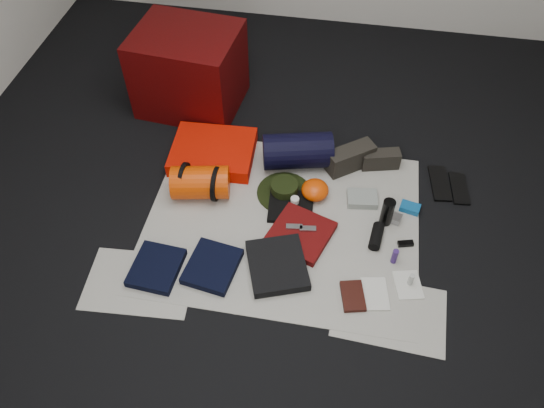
% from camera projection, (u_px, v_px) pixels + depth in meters
% --- Properties ---
extents(floor, '(4.50, 4.50, 0.02)m').
position_uv_depth(floor, '(282.00, 223.00, 3.17)').
color(floor, black).
rests_on(floor, ground).
extents(newspaper_mat, '(1.60, 1.30, 0.01)m').
position_uv_depth(newspaper_mat, '(282.00, 221.00, 3.16)').
color(newspaper_mat, beige).
rests_on(newspaper_mat, floor).
extents(newspaper_sheet_front_left, '(0.61, 0.44, 0.00)m').
position_uv_depth(newspaper_sheet_front_left, '(140.00, 282.00, 2.89)').
color(newspaper_sheet_front_left, beige).
rests_on(newspaper_sheet_front_left, floor).
extents(newspaper_sheet_front_right, '(0.60, 0.43, 0.00)m').
position_uv_depth(newspaper_sheet_front_right, '(389.00, 313.00, 2.77)').
color(newspaper_sheet_front_right, beige).
rests_on(newspaper_sheet_front_right, floor).
extents(red_cabinet, '(0.73, 0.63, 0.57)m').
position_uv_depth(red_cabinet, '(189.00, 70.00, 3.65)').
color(red_cabinet, '#440505').
rests_on(red_cabinet, floor).
extents(sleeping_pad, '(0.55, 0.46, 0.10)m').
position_uv_depth(sleeping_pad, '(213.00, 152.00, 3.46)').
color(sleeping_pad, red).
rests_on(sleeping_pad, newspaper_mat).
extents(stuff_sack, '(0.38, 0.27, 0.20)m').
position_uv_depth(stuff_sack, '(200.00, 183.00, 3.22)').
color(stuff_sack, '#CF3A03').
rests_on(stuff_sack, newspaper_mat).
extents(sack_strap_left, '(0.02, 0.22, 0.22)m').
position_uv_depth(sack_strap_left, '(184.00, 180.00, 3.22)').
color(sack_strap_left, black).
rests_on(sack_strap_left, newspaper_mat).
extents(sack_strap_right, '(0.03, 0.22, 0.22)m').
position_uv_depth(sack_strap_right, '(216.00, 184.00, 3.20)').
color(sack_strap_right, black).
rests_on(sack_strap_right, newspaper_mat).
extents(navy_duffel, '(0.48, 0.32, 0.23)m').
position_uv_depth(navy_duffel, '(298.00, 151.00, 3.37)').
color(navy_duffel, black).
rests_on(navy_duffel, newspaper_mat).
extents(boonie_brim, '(0.43, 0.43, 0.01)m').
position_uv_depth(boonie_brim, '(284.00, 193.00, 3.29)').
color(boonie_brim, black).
rests_on(boonie_brim, newspaper_mat).
extents(boonie_crown, '(0.17, 0.17, 0.07)m').
position_uv_depth(boonie_crown, '(284.00, 188.00, 3.26)').
color(boonie_crown, black).
rests_on(boonie_crown, boonie_brim).
extents(hiking_boot_left, '(0.32, 0.28, 0.16)m').
position_uv_depth(hiking_boot_left, '(350.00, 158.00, 3.39)').
color(hiking_boot_left, black).
rests_on(hiking_boot_left, newspaper_mat).
extents(hiking_boot_right, '(0.26, 0.15, 0.12)m').
position_uv_depth(hiking_boot_right, '(380.00, 159.00, 3.40)').
color(hiking_boot_right, black).
rests_on(hiking_boot_right, newspaper_mat).
extents(flip_flop_left, '(0.15, 0.31, 0.02)m').
position_uv_depth(flip_flop_left, '(440.00, 183.00, 3.35)').
color(flip_flop_left, black).
rests_on(flip_flop_left, floor).
extents(flip_flop_right, '(0.12, 0.27, 0.01)m').
position_uv_depth(flip_flop_right, '(459.00, 188.00, 3.32)').
color(flip_flop_right, black).
rests_on(flip_flop_right, floor).
extents(trousers_navy_a, '(0.27, 0.31, 0.05)m').
position_uv_depth(trousers_navy_a, '(156.00, 268.00, 2.92)').
color(trousers_navy_a, black).
rests_on(trousers_navy_a, newspaper_mat).
extents(trousers_navy_b, '(0.30, 0.34, 0.05)m').
position_uv_depth(trousers_navy_b, '(212.00, 266.00, 2.92)').
color(trousers_navy_b, black).
rests_on(trousers_navy_b, newspaper_mat).
extents(trousers_charcoal, '(0.41, 0.43, 0.05)m').
position_uv_depth(trousers_charcoal, '(277.00, 265.00, 2.92)').
color(trousers_charcoal, black).
rests_on(trousers_charcoal, newspaper_mat).
extents(black_tshirt, '(0.29, 0.27, 0.03)m').
position_uv_depth(black_tshirt, '(291.00, 207.00, 3.21)').
color(black_tshirt, black).
rests_on(black_tshirt, newspaper_mat).
extents(red_shirt, '(0.42, 0.42, 0.04)m').
position_uv_depth(red_shirt, '(300.00, 233.00, 3.07)').
color(red_shirt, '#550909').
rests_on(red_shirt, newspaper_mat).
extents(orange_stuff_sack, '(0.21, 0.21, 0.11)m').
position_uv_depth(orange_stuff_sack, '(315.00, 190.00, 3.24)').
color(orange_stuff_sack, '#CF3A03').
rests_on(orange_stuff_sack, newspaper_mat).
extents(first_aid_pouch, '(0.20, 0.16, 0.05)m').
position_uv_depth(first_aid_pouch, '(362.00, 199.00, 3.24)').
color(first_aid_pouch, gray).
rests_on(first_aid_pouch, newspaper_mat).
extents(water_bottle, '(0.09, 0.09, 0.18)m').
position_uv_depth(water_bottle, '(387.00, 212.00, 3.08)').
color(water_bottle, black).
rests_on(water_bottle, newspaper_mat).
extents(speaker, '(0.09, 0.18, 0.07)m').
position_uv_depth(speaker, '(376.00, 236.00, 3.04)').
color(speaker, black).
rests_on(speaker, newspaper_mat).
extents(compact_camera, '(0.12, 0.10, 0.04)m').
position_uv_depth(compact_camera, '(392.00, 217.00, 3.15)').
color(compact_camera, '#A0A0A5').
rests_on(compact_camera, newspaper_mat).
extents(cyan_case, '(0.13, 0.10, 0.04)m').
position_uv_depth(cyan_case, '(410.00, 208.00, 3.20)').
color(cyan_case, '#0E538E').
rests_on(cyan_case, newspaper_mat).
extents(toiletry_purple, '(0.04, 0.04, 0.10)m').
position_uv_depth(toiletry_purple, '(395.00, 256.00, 2.93)').
color(toiletry_purple, '#371F65').
rests_on(toiletry_purple, newspaper_mat).
extents(toiletry_clear, '(0.03, 0.03, 0.08)m').
position_uv_depth(toiletry_clear, '(411.00, 280.00, 2.85)').
color(toiletry_clear, '#ADB1AC').
rests_on(toiletry_clear, newspaper_mat).
extents(paperback_book, '(0.16, 0.20, 0.03)m').
position_uv_depth(paperback_book, '(353.00, 296.00, 2.82)').
color(paperback_book, black).
rests_on(paperback_book, newspaper_mat).
extents(map_booklet, '(0.17, 0.22, 0.01)m').
position_uv_depth(map_booklet, '(375.00, 294.00, 2.83)').
color(map_booklet, silver).
rests_on(map_booklet, newspaper_mat).
extents(map_printout, '(0.18, 0.21, 0.01)m').
position_uv_depth(map_printout, '(408.00, 285.00, 2.87)').
color(map_printout, silver).
rests_on(map_printout, newspaper_mat).
extents(sunglasses, '(0.10, 0.06, 0.02)m').
position_uv_depth(sunglasses, '(406.00, 244.00, 3.04)').
color(sunglasses, black).
rests_on(sunglasses, newspaper_mat).
extents(key_cluster, '(0.09, 0.09, 0.01)m').
position_uv_depth(key_cluster, '(159.00, 281.00, 2.88)').
color(key_cluster, '#A0A0A5').
rests_on(key_cluster, newspaper_mat).
extents(tape_roll, '(0.05, 0.05, 0.03)m').
position_uv_depth(tape_roll, '(295.00, 200.00, 3.20)').
color(tape_roll, silver).
rests_on(tape_roll, black_tshirt).
extents(energy_bar_a, '(0.10, 0.05, 0.01)m').
position_uv_depth(energy_bar_a, '(294.00, 227.00, 3.06)').
color(energy_bar_a, '#A0A0A5').
rests_on(energy_bar_a, red_shirt).
extents(energy_bar_b, '(0.10, 0.05, 0.01)m').
position_uv_depth(energy_bar_b, '(308.00, 229.00, 3.06)').
color(energy_bar_b, '#A0A0A5').
rests_on(energy_bar_b, red_shirt).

